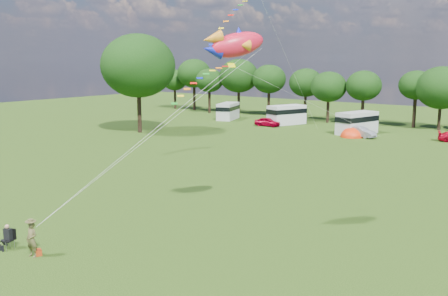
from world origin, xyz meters
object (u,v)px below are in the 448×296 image
Objects in this scene: campervan_b at (287,114)px; kite_flyer at (32,239)px; campervan_c at (357,122)px; car_a at (267,122)px; fish_kite at (233,44)px; big_tree at (138,66)px; car_b at (361,132)px; campervan_a at (228,111)px; tent_orange at (352,137)px; camp_chair at (8,234)px.

campervan_b is 55.41m from kite_flyer.
campervan_c reaches higher than kite_flyer.
fish_kite is at bearing -156.14° from car_a.
campervan_c is at bearing 87.09° from kite_flyer.
campervan_c is at bearing 34.91° from big_tree.
campervan_c is at bearing -82.85° from campervan_b.
campervan_b reaches higher than kite_flyer.
car_a is 13.73m from campervan_c.
car_b is at bearing 44.97° from fish_kite.
campervan_a is 0.93× the size of campervan_c.
car_a is 14.38m from tent_orange.
fish_kite is at bearing -154.45° from car_b.
fish_kite is at bearing 34.27° from camp_chair.
camp_chair is at bearing -144.96° from campervan_b.
car_b is 1.04× the size of fish_kite.
campervan_b is 4.73× the size of camp_chair.
campervan_b reaches higher than car_a.
campervan_b is 49.56m from fish_kite.
campervan_b is at bearing 87.73° from camp_chair.
tent_orange is 40.39m from fish_kite.
campervan_a is 0.93× the size of campervan_b.
big_tree reaches higher than campervan_a.
kite_flyer is at bearing -166.79° from car_a.
campervan_b is (10.96, 0.43, 0.11)m from campervan_a.
car_a is 51.87m from camp_chair.
campervan_a is at bearing 99.33° from campervan_c.
car_b is 25.44m from campervan_a.
car_a is at bearing 57.03° from big_tree.
tent_orange is (0.56, -2.71, -1.57)m from campervan_c.
tent_orange is at bearing 29.77° from big_tree.
campervan_a is at bearing 65.71° from car_a.
tent_orange is at bearing 126.89° from car_b.
car_a is at bearing 63.38° from fish_kite.
campervan_a is at bearing 98.28° from camp_chair.
fish_kite is at bearing -76.74° from tent_orange.
campervan_b is 55.02m from camp_chair.
big_tree is 29.76m from tent_orange.
fish_kite reaches higher than tent_orange.
tent_orange is (-0.94, -0.40, -0.66)m from car_b.
big_tree is 7.11× the size of kite_flyer.
kite_flyer is 1.36× the size of camp_chair.
big_tree is 20.63m from campervan_a.
camp_chair is 15.84m from fish_kite.
kite_flyer is (17.51, -49.32, 0.28)m from car_a.
car_a is 2.11× the size of kite_flyer.
camp_chair is at bearing -165.81° from car_b.
fish_kite is at bearing -161.62° from campervan_a.
camp_chair is (25.36, -52.66, -0.64)m from campervan_a.
fish_kite is (8.93, -37.90, 10.76)m from tent_orange.
big_tree is 30.54m from car_b.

